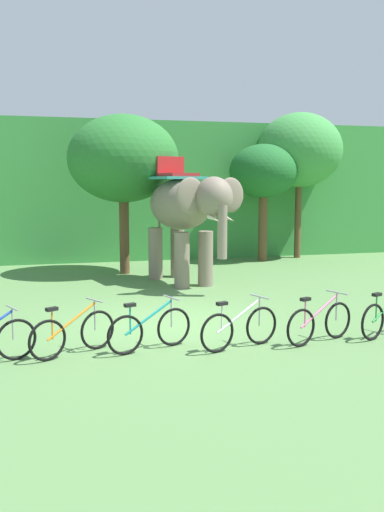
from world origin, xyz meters
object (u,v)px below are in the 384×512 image
(tree_far_left, at_px, (300,150))
(tree_left, at_px, (264,172))
(bike_white, at_px, (240,328))
(elephant, at_px, (185,210))
(bike_pink, at_px, (320,322))
(tree_center, at_px, (123,159))
(bike_teal, at_px, (150,329))
(bike_orange, at_px, (73,333))

(tree_far_left, bearing_deg, tree_left, -162.48)
(bike_white, bearing_deg, tree_left, 66.03)
(elephant, xyz_separation_m, bike_pink, (0.90, -6.71, -1.82))
(tree_center, height_order, bike_pink, tree_center)
(tree_center, distance_m, bike_pink, 10.00)
(tree_center, relative_size, tree_left, 1.16)
(bike_teal, distance_m, bike_pink, 3.18)
(bike_orange, bearing_deg, tree_left, 53.46)
(tree_center, bearing_deg, bike_orange, -103.91)
(tree_far_left, bearing_deg, tree_center, -162.73)
(tree_left, bearing_deg, bike_teal, -121.30)
(tree_center, bearing_deg, elephant, -59.08)
(tree_left, bearing_deg, bike_orange, -126.54)
(elephant, bearing_deg, bike_teal, -109.49)
(tree_left, distance_m, elephant, 5.97)
(bike_orange, height_order, bike_white, same)
(tree_far_left, xyz_separation_m, bike_white, (-6.53, -11.37, -3.87))
(elephant, bearing_deg, bike_pink, -82.33)
(tree_left, xyz_separation_m, bike_orange, (-7.74, -10.45, -3.01))
(bike_orange, relative_size, bike_pink, 0.94)
(tree_far_left, distance_m, elephant, 7.77)
(bike_orange, bearing_deg, bike_pink, -5.09)
(bike_teal, bearing_deg, tree_far_left, 53.74)
(bike_orange, bearing_deg, tree_far_left, 49.28)
(bike_orange, bearing_deg, bike_white, -7.40)
(tree_left, bearing_deg, tree_far_left, 17.52)
(tree_far_left, distance_m, bike_orange, 15.01)
(tree_center, bearing_deg, bike_white, -85.18)
(tree_center, relative_size, bike_orange, 3.39)
(bike_orange, distance_m, bike_teal, 1.34)
(bike_pink, bearing_deg, bike_teal, 174.16)
(tree_left, xyz_separation_m, bike_white, (-4.81, -10.83, -3.01))
(bike_pink, bearing_deg, tree_center, 104.43)
(bike_orange, height_order, bike_teal, same)
(tree_left, xyz_separation_m, elephant, (-4.14, -4.14, -1.19))
(bike_orange, relative_size, bike_teal, 0.94)
(elephant, height_order, bike_white, elephant)
(elephant, height_order, bike_pink, elephant)
(bike_white, xyz_separation_m, bike_pink, (1.58, -0.02, 0.00))
(elephant, distance_m, bike_pink, 7.01)
(tree_center, distance_m, elephant, 3.20)
(tree_center, height_order, tree_far_left, tree_far_left)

